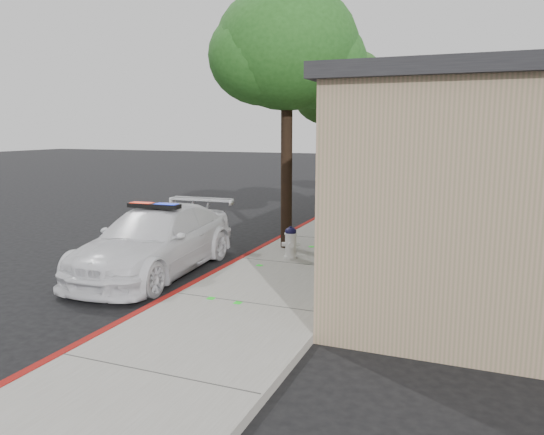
{
  "coord_description": "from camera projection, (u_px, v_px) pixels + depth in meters",
  "views": [
    {
      "loc": [
        5.47,
        -8.37,
        3.3
      ],
      "look_at": [
        1.09,
        2.54,
        1.3
      ],
      "focal_mm": 34.5,
      "sensor_mm": 36.0,
      "label": 1
    }
  ],
  "objects": [
    {
      "name": "ground",
      "position": [
        172.0,
        300.0,
        10.22
      ],
      "size": [
        120.0,
        120.0,
        0.0
      ],
      "primitive_type": "plane",
      "color": "black",
      "rests_on": "ground"
    },
    {
      "name": "sidewalk",
      "position": [
        299.0,
        267.0,
        12.36
      ],
      "size": [
        3.2,
        60.0,
        0.15
      ],
      "primitive_type": "cube",
      "color": "gray",
      "rests_on": "ground"
    },
    {
      "name": "red_curb",
      "position": [
        240.0,
        260.0,
        12.93
      ],
      "size": [
        0.14,
        60.0,
        0.16
      ],
      "primitive_type": "cube",
      "color": "#9E1511",
      "rests_on": "ground"
    },
    {
      "name": "clapboard_building",
      "position": [
        526.0,
        168.0,
        15.64
      ],
      "size": [
        7.3,
        20.89,
        4.24
      ],
      "color": "tan",
      "rests_on": "ground"
    },
    {
      "name": "police_car",
      "position": [
        155.0,
        240.0,
        12.03
      ],
      "size": [
        2.42,
        5.32,
        1.63
      ],
      "rotation": [
        0.0,
        0.0,
        0.06
      ],
      "color": "silver",
      "rests_on": "ground"
    },
    {
      "name": "fire_hydrant",
      "position": [
        291.0,
        242.0,
        12.82
      ],
      "size": [
        0.45,
        0.4,
        0.79
      ],
      "rotation": [
        0.0,
        0.0,
        0.39
      ],
      "color": "white",
      "rests_on": "sidewalk"
    },
    {
      "name": "street_tree_near",
      "position": [
        287.0,
        54.0,
        13.22
      ],
      "size": [
        3.91,
        3.67,
        6.73
      ],
      "rotation": [
        0.0,
        0.0,
        -0.1
      ],
      "color": "black",
      "rests_on": "sidewalk"
    },
    {
      "name": "street_tree_mid",
      "position": [
        343.0,
        92.0,
        16.81
      ],
      "size": [
        3.23,
        2.99,
        5.72
      ],
      "rotation": [
        0.0,
        0.0,
        -0.24
      ],
      "color": "black",
      "rests_on": "sidewalk"
    },
    {
      "name": "street_tree_far",
      "position": [
        382.0,
        117.0,
        22.63
      ],
      "size": [
        2.75,
        2.57,
        4.86
      ],
      "rotation": [
        0.0,
        0.0,
        -0.15
      ],
      "color": "black",
      "rests_on": "sidewalk"
    }
  ]
}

